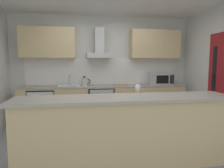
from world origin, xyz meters
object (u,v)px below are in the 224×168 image
Objects in this scene: kettle at (84,82)px; chopping_board at (121,85)px; microwave at (162,79)px; sink at (69,85)px; oven at (100,104)px; refrigerator at (43,107)px; range_hood at (100,49)px; wine_glass at (138,88)px.

chopping_board is at bearing 0.66° from kettle.
sink is (-2.27, 0.04, -0.12)m from microwave.
oven reaches higher than refrigerator.
oven is 1.65m from microwave.
kettle is 0.88m from range_hood.
kettle is 0.40× the size of range_hood.
kettle is at bearing -179.34° from chopping_board.
range_hood reaches higher than microwave.
oven is 1.11× the size of range_hood.
kettle reaches higher than oven.
oven is 0.87m from sink.
kettle is at bearing -174.90° from oven.
refrigerator is at bearing 178.13° from kettle.
microwave is 1.73× the size of kettle.
microwave is 2.81× the size of wine_glass.
sink is at bearing 179.02° from microwave.
refrigerator is 1.18× the size of range_hood.
sink is 1.13m from range_hood.
sink is 0.69× the size of range_hood.
oven is at bearing 5.10° from kettle.
microwave is 1.71m from range_hood.
sink is at bearing 178.38° from chopping_board.
refrigerator is 1.70× the size of sink.
sink reaches higher than refrigerator.
refrigerator is 4.78× the size of wine_glass.
wine_glass is (0.30, -2.23, -0.68)m from range_hood.
range_hood is (0.73, 0.12, 0.86)m from sink.
microwave is 1.05m from chopping_board.
wine_glass reaches higher than kettle.
chopping_board is at bearing -1.62° from sink.
microwave is at bearing -5.84° from range_hood.
microwave reaches higher than oven.
wine_glass reaches higher than refrigerator.
refrigerator is 1.89m from chopping_board.
wine_glass is (0.30, -2.10, 0.65)m from oven.
oven is at bearing 177.26° from chopping_board.
kettle is at bearing -1.87° from refrigerator.
microwave is 1.47× the size of chopping_board.
chopping_board reaches higher than refrigerator.
oven is 2.35× the size of chopping_board.
range_hood is at bearing 9.24° from sink.
oven is 2.77× the size of kettle.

